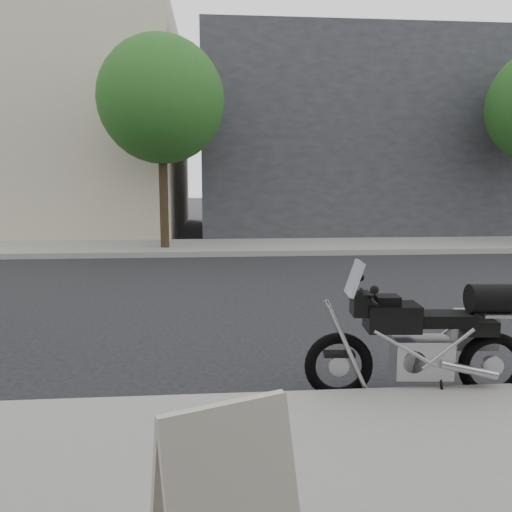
# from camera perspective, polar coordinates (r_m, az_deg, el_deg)

# --- Properties ---
(ground) EXTENTS (120.00, 120.00, 0.00)m
(ground) POSITION_cam_1_polar(r_m,az_deg,el_deg) (8.29, -0.49, -5.11)
(ground) COLOR black
(ground) RESTS_ON ground
(far_sidewalk) EXTENTS (44.00, 3.00, 0.15)m
(far_sidewalk) POSITION_cam_1_polar(r_m,az_deg,el_deg) (14.67, -2.35, 1.06)
(far_sidewalk) COLOR gray
(far_sidewalk) RESTS_ON ground
(far_building_dark) EXTENTS (16.00, 11.00, 7.00)m
(far_building_dark) POSITION_cam_1_polar(r_m,az_deg,el_deg) (22.89, 15.01, 11.97)
(far_building_dark) COLOR #2B2A30
(far_building_dark) RESTS_ON ground
(far_building_cream) EXTENTS (14.00, 11.00, 8.00)m
(far_building_cream) POSITION_cam_1_polar(r_m,az_deg,el_deg) (23.22, -26.59, 12.57)
(far_building_cream) COLOR #BAAF95
(far_building_cream) RESTS_ON ground
(street_tree_mid) EXTENTS (3.40, 3.40, 5.70)m
(street_tree_mid) POSITION_cam_1_polar(r_m,az_deg,el_deg) (14.29, -10.78, 17.08)
(street_tree_mid) COLOR #332617
(street_tree_mid) RESTS_ON far_sidewalk
(motorcycle) EXTENTS (2.00, 0.64, 1.26)m
(motorcycle) POSITION_cam_1_polar(r_m,az_deg,el_deg) (4.77, 19.35, -8.95)
(motorcycle) COLOR black
(motorcycle) RESTS_ON ground
(sandwich_sign) EXTENTS (0.71, 0.68, 0.89)m
(sandwich_sign) POSITION_cam_1_polar(r_m,az_deg,el_deg) (2.33, -3.57, -26.46)
(sandwich_sign) COLOR beige
(sandwich_sign) RESTS_ON near_sidewalk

